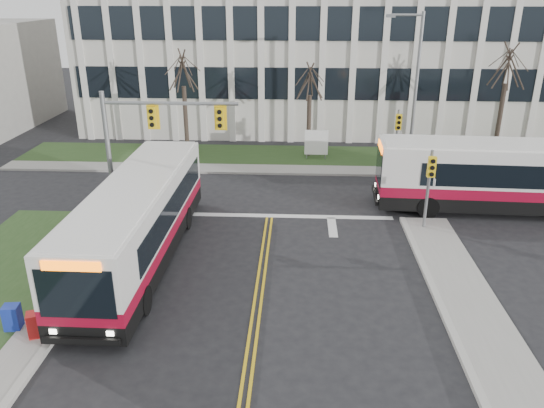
{
  "coord_description": "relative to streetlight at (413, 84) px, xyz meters",
  "views": [
    {
      "loc": [
        1.32,
        -15.65,
        10.3
      ],
      "look_at": [
        0.29,
        4.82,
        2.0
      ],
      "focal_mm": 35.0,
      "sensor_mm": 36.0,
      "label": 1
    }
  ],
  "objects": [
    {
      "name": "streetlight",
      "position": [
        0.0,
        0.0,
        0.0
      ],
      "size": [
        2.15,
        0.25,
        9.2
      ],
      "color": "slate",
      "rests_on": "ground"
    },
    {
      "name": "signal_pole_near",
      "position": [
        -0.83,
        -9.3,
        -2.69
      ],
      "size": [
        0.34,
        0.39,
        3.8
      ],
      "color": "slate",
      "rests_on": "ground"
    },
    {
      "name": "building_lawn",
      "position": [
        -3.03,
        1.8,
        -5.13
      ],
      "size": [
        44.0,
        5.0,
        0.12
      ],
      "primitive_type": "cube",
      "color": "#27431C",
      "rests_on": "ground"
    },
    {
      "name": "bus_cross",
      "position": [
        3.74,
        -6.7,
        -3.49
      ],
      "size": [
        12.88,
        3.35,
        3.4
      ],
      "primitive_type": null,
      "rotation": [
        0.0,
        0.0,
        -1.62
      ],
      "color": "silver",
      "rests_on": "ground"
    },
    {
      "name": "signal_pole_far",
      "position": [
        -0.83,
        -0.8,
        -2.69
      ],
      "size": [
        0.34,
        0.39,
        3.8
      ],
      "color": "slate",
      "rests_on": "ground"
    },
    {
      "name": "sidewalk_cross",
      "position": [
        -3.03,
        -1.0,
        -5.12
      ],
      "size": [
        44.0,
        1.6,
        0.14
      ],
      "primitive_type": "cube",
      "color": "#9E9B93",
      "rests_on": "ground"
    },
    {
      "name": "tree_mid",
      "position": [
        -6.03,
        2.0,
        -0.31
      ],
      "size": [
        1.8,
        1.8,
        6.82
      ],
      "color": "#42352B",
      "rests_on": "ground"
    },
    {
      "name": "office_building",
      "position": [
        -3.03,
        13.8,
        0.81
      ],
      "size": [
        40.0,
        16.0,
        12.0
      ],
      "primitive_type": "cube",
      "color": "beige",
      "rests_on": "ground"
    },
    {
      "name": "bus_main",
      "position": [
        -13.03,
        -12.74,
        -3.55
      ],
      "size": [
        2.74,
        12.34,
        3.29
      ],
      "primitive_type": null,
      "rotation": [
        0.0,
        0.0,
        -0.01
      ],
      "color": "silver",
      "rests_on": "ground"
    },
    {
      "name": "mast_arm_signal",
      "position": [
        -13.65,
        -9.04,
        -0.94
      ],
      "size": [
        6.11,
        0.38,
        6.2
      ],
      "color": "slate",
      "rests_on": "ground"
    },
    {
      "name": "newspaper_box_red",
      "position": [
        -14.83,
        -18.23,
        -4.72
      ],
      "size": [
        0.63,
        0.6,
        0.95
      ],
      "primitive_type": "cube",
      "rotation": [
        0.0,
        0.0,
        0.38
      ],
      "color": "#A31515",
      "rests_on": "ground"
    },
    {
      "name": "tree_right",
      "position": [
        5.97,
        1.8,
        0.71
      ],
      "size": [
        1.8,
        1.8,
        8.25
      ],
      "color": "#42352B",
      "rests_on": "ground"
    },
    {
      "name": "directory_sign",
      "position": [
        -5.53,
        1.3,
        -4.02
      ],
      "size": [
        1.5,
        0.12,
        2.0
      ],
      "color": "slate",
      "rests_on": "ground"
    },
    {
      "name": "ground",
      "position": [
        -8.03,
        -16.2,
        -5.19
      ],
      "size": [
        120.0,
        120.0,
        0.0
      ],
      "primitive_type": "plane",
      "color": "black",
      "rests_on": "ground"
    },
    {
      "name": "tree_left",
      "position": [
        -14.03,
        1.8,
        0.32
      ],
      "size": [
        1.8,
        1.8,
        7.7
      ],
      "color": "#42352B",
      "rests_on": "ground"
    },
    {
      "name": "newspaper_box_blue",
      "position": [
        -15.79,
        -17.87,
        -4.72
      ],
      "size": [
        0.55,
        0.51,
        0.95
      ],
      "primitive_type": "cube",
      "rotation": [
        0.0,
        0.0,
        0.12
      ],
      "color": "#152A96",
      "rests_on": "ground"
    }
  ]
}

